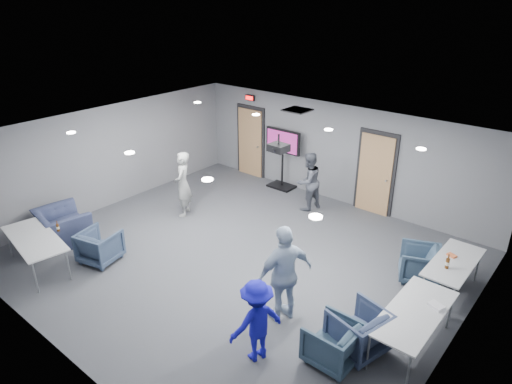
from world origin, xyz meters
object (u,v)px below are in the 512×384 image
Objects in this scene: chair_right_b at (358,330)px; table_front_left at (34,239)px; person_b at (308,181)px; chair_right_a at (420,264)px; person_c at (285,274)px; tv_stand at (283,155)px; chair_right_c at (333,343)px; person_a at (183,184)px; chair_front_b at (63,226)px; table_right_b at (414,314)px; bottle_front at (58,227)px; bottle_right at (447,263)px; projector at (278,148)px; chair_front_a at (100,246)px; person_d at (257,321)px; table_right_a at (454,263)px.

chair_right_b is 6.67m from table_front_left.
person_b reaches higher than chair_right_b.
chair_right_a is at bearing 83.47° from person_b.
tv_stand is (-3.57, 4.74, 0.08)m from person_c.
person_a is at bearing -108.65° from chair_right_c.
person_b reaches higher than chair_right_c.
chair_front_b is 7.85m from table_right_b.
person_b is at bearing 64.61° from bottle_front.
person_b is at bearing 102.30° from person_a.
tv_stand is (-4.96, 4.61, 0.62)m from chair_right_b.
person_a reaches higher than bottle_right.
projector is at bearing -172.96° from bottle_right.
person_a is 3.70m from table_front_left.
person_c is 2.83m from projector.
chair_front_b is 2.87× the size of projector.
person_b is at bearing -28.00° from tv_stand.
chair_right_c is at bearing 172.98° from chair_front_a.
tv_stand reaches higher than person_d.
tv_stand reaches higher than bottle_front.
chair_front_a is at bearing -128.88° from projector.
person_b is 0.89× the size of tv_stand.
person_b is 5.27m from chair_right_b.
bottle_front is (-2.63, -5.53, 0.03)m from person_b.
person_d reaches higher than chair_front_b.
chair_right_b is 0.44× the size of table_right_b.
projector reaches higher than person_d.
person_b reaches higher than bottle_right.
person_a is at bearing 91.83° from table_front_left.
chair_front_a is at bearing -64.07° from chair_right_b.
person_b is 2.76m from projector.
projector reaches higher than table_front_left.
chair_right_b is at bearing -42.91° from tv_stand.
person_b is at bearing -141.18° from chair_right_c.
bottle_front is (-5.03, -0.50, 0.11)m from person_d.
projector reaches higher than chair_right_a.
person_a is 2.99m from chair_front_b.
person_d is 6.93m from tv_stand.
table_right_a and table_front_left have the same top height.
person_c is at bearing 141.95° from table_right_a.
chair_front_b is (-5.60, -1.05, -0.54)m from person_c.
bottle_front is at bearing 158.35° from chair_front_b.
chair_front_a is (-2.00, -5.00, -0.43)m from person_b.
chair_right_b reaches higher than chair_right_a.
person_c is at bearing 36.13° from person_a.
person_d is at bearing -30.15° from chair_right_b.
person_c is 1.50m from chair_right_b.
chair_right_c is 0.41× the size of table_right_b.
projector is at bearing 28.99° from person_b.
tv_stand is at bearing -118.52° from chair_right_b.
chair_front_b is (-5.84, -0.01, -0.33)m from person_d.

